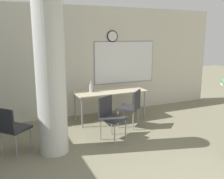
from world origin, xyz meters
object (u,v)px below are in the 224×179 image
object	(u,v)px
bottle_on_table	(91,88)
chair_table_right	(131,106)
chair_near_pillar	(12,127)
chair_table_front	(110,115)
folding_table	(110,93)

from	to	relation	value
bottle_on_table	chair_table_right	distance (m)	1.09
bottle_on_table	chair_table_right	world-z (taller)	bottle_on_table
chair_near_pillar	chair_table_front	size ratio (longest dim) A/B	1.00
folding_table	chair_near_pillar	world-z (taller)	chair_near_pillar
bottle_on_table	chair_near_pillar	bearing A→B (deg)	-149.14
folding_table	chair_near_pillar	bearing A→B (deg)	-155.73
bottle_on_table	chair_near_pillar	xyz separation A→B (m)	(-1.86, -1.11, -0.32)
chair_table_right	chair_table_front	xyz separation A→B (m)	(-0.71, -0.42, 0.00)
folding_table	bottle_on_table	bearing A→B (deg)	173.17
folding_table	bottle_on_table	world-z (taller)	bottle_on_table
folding_table	bottle_on_table	distance (m)	0.50
chair_near_pillar	chair_table_front	world-z (taller)	same
folding_table	chair_table_front	world-z (taller)	chair_table_front
folding_table	chair_table_right	xyz separation A→B (m)	(0.22, -0.72, -0.17)
folding_table	chair_table_front	size ratio (longest dim) A/B	2.03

